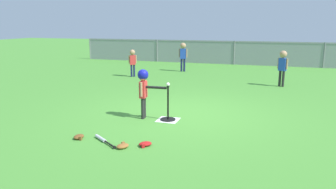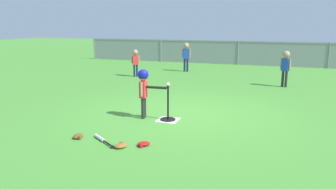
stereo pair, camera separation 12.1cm
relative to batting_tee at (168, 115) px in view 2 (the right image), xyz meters
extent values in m
plane|color=#478C33|center=(0.16, 0.53, -0.12)|extent=(60.00, 60.00, 0.00)
cube|color=white|center=(0.00, 0.00, -0.12)|extent=(0.44, 0.44, 0.01)
cylinder|color=black|center=(0.00, 0.00, -0.11)|extent=(0.32, 0.32, 0.03)
cylinder|color=black|center=(0.00, 0.00, 0.26)|extent=(0.04, 0.04, 0.70)
cylinder|color=black|center=(0.00, 0.00, 0.60)|extent=(0.06, 0.06, 0.02)
sphere|color=white|center=(0.00, 0.00, 0.64)|extent=(0.07, 0.07, 0.07)
cylinder|color=#262626|center=(-0.54, 0.02, 0.11)|extent=(0.07, 0.07, 0.45)
cylinder|color=#262626|center=(-0.54, -0.08, 0.11)|extent=(0.07, 0.07, 0.45)
cube|color=red|center=(-0.54, -0.03, 0.51)|extent=(0.13, 0.21, 0.35)
cylinder|color=tan|center=(-0.55, 0.10, 0.54)|extent=(0.05, 0.05, 0.30)
cylinder|color=tan|center=(-0.53, -0.16, 0.54)|extent=(0.05, 0.05, 0.30)
sphere|color=tan|center=(-0.54, -0.03, 0.80)|extent=(0.20, 0.20, 0.20)
sphere|color=#141999|center=(-0.54, -0.03, 0.82)|extent=(0.23, 0.23, 0.23)
cylinder|color=black|center=(-0.33, -0.02, 0.57)|extent=(0.60, 0.09, 0.06)
cylinder|color=#191E4C|center=(-2.98, 4.97, 0.11)|extent=(0.07, 0.07, 0.46)
cylinder|color=#191E4C|center=(-3.06, 4.91, 0.11)|extent=(0.07, 0.07, 0.46)
cube|color=red|center=(-3.02, 4.94, 0.51)|extent=(0.24, 0.21, 0.35)
cylinder|color=tan|center=(-2.91, 5.01, 0.54)|extent=(0.05, 0.05, 0.30)
cylinder|color=tan|center=(-3.13, 4.88, 0.54)|extent=(0.05, 0.05, 0.30)
sphere|color=tan|center=(-3.02, 4.94, 0.80)|extent=(0.20, 0.20, 0.20)
cylinder|color=#191E4C|center=(-1.52, 6.85, 0.15)|extent=(0.08, 0.08, 0.53)
cylinder|color=#191E4C|center=(-1.64, 6.82, 0.15)|extent=(0.08, 0.08, 0.53)
cube|color=#2347B7|center=(-1.58, 6.84, 0.62)|extent=(0.26, 0.19, 0.41)
cylinder|color=tan|center=(-1.44, 6.87, 0.65)|extent=(0.06, 0.06, 0.36)
cylinder|color=tan|center=(-1.73, 6.80, 0.65)|extent=(0.06, 0.06, 0.36)
sphere|color=tan|center=(-1.58, 6.84, 0.96)|extent=(0.24, 0.24, 0.24)
cylinder|color=#262626|center=(2.36, 4.61, 0.14)|extent=(0.08, 0.08, 0.51)
cylinder|color=#262626|center=(2.26, 4.66, 0.14)|extent=(0.08, 0.08, 0.51)
cube|color=#2347B7|center=(2.31, 4.64, 0.59)|extent=(0.26, 0.22, 0.40)
cylinder|color=tan|center=(2.43, 4.57, 0.62)|extent=(0.06, 0.06, 0.34)
cylinder|color=tan|center=(2.18, 4.70, 0.62)|extent=(0.06, 0.06, 0.34)
sphere|color=tan|center=(2.31, 4.64, 0.92)|extent=(0.23, 0.23, 0.23)
cylinder|color=silver|center=(-0.75, -1.50, -0.09)|extent=(0.32, 0.25, 0.06)
cylinder|color=black|center=(-0.46, -1.70, -0.09)|extent=(0.30, 0.22, 0.03)
cylinder|color=black|center=(-0.32, -1.80, -0.09)|extent=(0.04, 0.05, 0.05)
ellipsoid|color=brown|center=(-0.22, -1.72, -0.08)|extent=(0.24, 0.27, 0.07)
cube|color=brown|center=(-0.25, -1.63, -0.08)|extent=(0.06, 0.06, 0.06)
ellipsoid|color=#B21919|center=(0.10, -1.52, -0.08)|extent=(0.27, 0.27, 0.07)
cube|color=#B21919|center=(0.10, -1.62, -0.08)|extent=(0.06, 0.06, 0.06)
ellipsoid|color=brown|center=(-1.15, -1.56, -0.08)|extent=(0.17, 0.23, 0.07)
cube|color=brown|center=(-1.07, -1.62, -0.08)|extent=(0.04, 0.05, 0.06)
cylinder|color=slate|center=(-7.84, 9.85, 0.46)|extent=(0.06, 0.06, 1.15)
cylinder|color=slate|center=(-3.84, 9.85, 0.46)|extent=(0.06, 0.06, 1.15)
cylinder|color=slate|center=(0.16, 9.85, 0.46)|extent=(0.06, 0.06, 1.15)
cylinder|color=slate|center=(4.16, 9.85, 0.46)|extent=(0.06, 0.06, 1.15)
cube|color=gray|center=(0.16, 9.85, 0.97)|extent=(16.00, 0.03, 0.03)
cube|color=gray|center=(0.16, 9.85, 0.46)|extent=(16.00, 0.01, 1.15)
camera|label=1|loc=(2.04, -6.24, 1.88)|focal=34.73mm
camera|label=2|loc=(2.16, -6.20, 1.88)|focal=34.73mm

